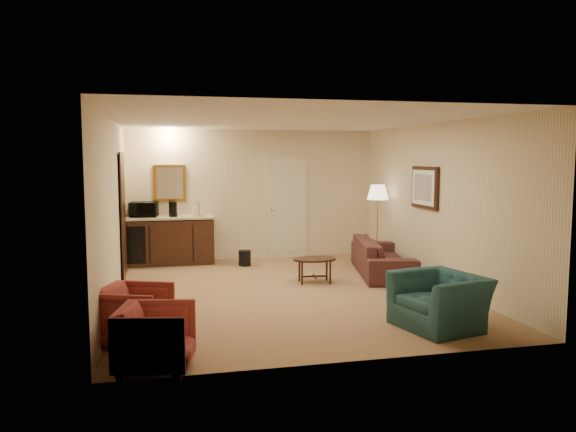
# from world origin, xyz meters

# --- Properties ---
(ground) EXTENTS (6.00, 6.00, 0.00)m
(ground) POSITION_xyz_m (0.00, 0.00, 0.00)
(ground) COLOR #946B4B
(ground) RESTS_ON ground
(room_walls) EXTENTS (5.02, 6.01, 2.61)m
(room_walls) POSITION_xyz_m (-0.10, 0.77, 1.72)
(room_walls) COLOR beige
(room_walls) RESTS_ON ground
(wetbar_cabinet) EXTENTS (1.64, 0.58, 0.92)m
(wetbar_cabinet) POSITION_xyz_m (-1.65, 2.72, 0.46)
(wetbar_cabinet) COLOR #361B11
(wetbar_cabinet) RESTS_ON ground
(sofa) EXTENTS (1.04, 2.20, 0.83)m
(sofa) POSITION_xyz_m (1.95, 0.92, 0.41)
(sofa) COLOR black
(sofa) RESTS_ON ground
(teal_armchair) EXTENTS (0.86, 1.13, 0.88)m
(teal_armchair) POSITION_xyz_m (1.41, -2.16, 0.44)
(teal_armchair) COLOR #1E424B
(teal_armchair) RESTS_ON ground
(rose_chair_near) EXTENTS (0.86, 0.88, 0.72)m
(rose_chair_near) POSITION_xyz_m (-2.15, -1.92, 0.36)
(rose_chair_near) COLOR maroon
(rose_chair_near) RESTS_ON ground
(rose_chair_far) EXTENTS (0.77, 0.80, 0.71)m
(rose_chair_far) POSITION_xyz_m (-1.92, -2.80, 0.35)
(rose_chair_far) COLOR maroon
(rose_chair_far) RESTS_ON ground
(coffee_table) EXTENTS (0.75, 0.55, 0.41)m
(coffee_table) POSITION_xyz_m (0.60, 0.53, 0.20)
(coffee_table) COLOR black
(coffee_table) RESTS_ON ground
(floor_lamp) EXTENTS (0.48, 0.48, 1.54)m
(floor_lamp) POSITION_xyz_m (2.20, 1.80, 0.77)
(floor_lamp) COLOR gold
(floor_lamp) RESTS_ON ground
(waste_bin) EXTENTS (0.30, 0.30, 0.29)m
(waste_bin) POSITION_xyz_m (-0.30, 2.22, 0.15)
(waste_bin) COLOR black
(waste_bin) RESTS_ON ground
(microwave) EXTENTS (0.55, 0.36, 0.35)m
(microwave) POSITION_xyz_m (-2.15, 2.78, 1.09)
(microwave) COLOR black
(microwave) RESTS_ON wetbar_cabinet
(coffee_maker) EXTENTS (0.19, 0.19, 0.29)m
(coffee_maker) POSITION_xyz_m (-1.61, 2.70, 1.07)
(coffee_maker) COLOR black
(coffee_maker) RESTS_ON wetbar_cabinet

